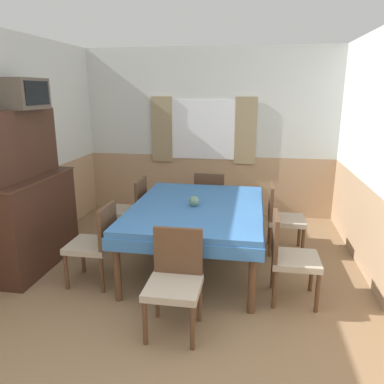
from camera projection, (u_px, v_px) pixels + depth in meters
name	position (u px, v px, depth m)	size (l,w,h in m)	color
wall_back	(209.00, 134.00, 5.89)	(4.31, 0.09, 2.60)	silver
wall_left	(18.00, 149.00, 4.32)	(0.05, 4.32, 2.60)	silver
wall_right	(383.00, 160.00, 3.69)	(0.05, 4.32, 2.60)	silver
dining_table	(197.00, 214.00, 4.18)	(1.45, 1.93, 0.73)	#386BA8
chair_right_near	(289.00, 254.00, 3.53)	(0.44, 0.44, 0.85)	brown
chair_head_near	(175.00, 278.00, 3.08)	(0.44, 0.44, 0.85)	brown
chair_head_window	(210.00, 198.00, 5.37)	(0.44, 0.44, 0.85)	brown
chair_left_near	(96.00, 241.00, 3.84)	(0.44, 0.44, 0.85)	brown
chair_right_far	(281.00, 216.00, 4.61)	(0.44, 0.44, 0.85)	brown
chair_left_far	(132.00, 208.00, 4.92)	(0.44, 0.44, 0.85)	brown
sideboard	(29.00, 203.00, 4.16)	(0.46, 1.26, 1.77)	#3D2319
tv	(25.00, 94.00, 3.92)	(0.29, 0.53, 0.32)	#51473D
vase	(194.00, 201.00, 4.11)	(0.12, 0.12, 0.12)	slate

